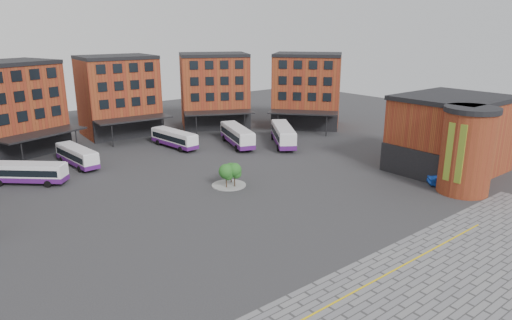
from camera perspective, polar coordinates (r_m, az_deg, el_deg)
ground at (r=48.89m, az=2.94°, el=-7.37°), size 160.00×160.00×0.00m
paving_zone at (r=39.18m, az=28.27°, el=-15.91°), size 50.00×22.00×0.02m
yellow_line at (r=42.17m, az=18.14°, el=-12.27°), size 26.00×0.15×0.02m
main_building at (r=76.81m, az=-19.29°, el=6.14°), size 94.14×42.48×14.60m
east_building at (r=67.53m, az=23.36°, el=2.72°), size 17.40×15.40×10.60m
tree_island at (r=57.88m, az=-3.19°, el=-1.57°), size 4.40×4.40×3.20m
bus_b at (r=65.77m, az=-26.72°, el=-1.44°), size 8.98×8.50×2.83m
bus_c at (r=71.41m, az=-21.47°, el=0.49°), size 3.14×10.14×2.81m
bus_d at (r=77.92m, az=-10.19°, el=2.67°), size 3.47×10.44×2.88m
bus_e at (r=78.02m, az=-2.38°, el=3.09°), size 6.27×11.80×3.26m
bus_f at (r=78.30m, az=3.40°, el=3.18°), size 9.02×11.52×3.39m
blue_car at (r=63.26m, az=22.72°, el=-2.35°), size 4.43×4.27×1.50m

